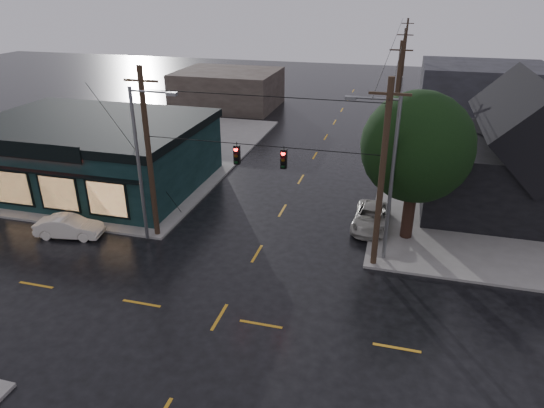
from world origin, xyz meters
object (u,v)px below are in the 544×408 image
(utility_pole_ne, at_px, (373,265))
(sedan_cream, at_px, (69,227))
(suv_silver, at_px, (371,218))
(utility_pole_nw, at_px, (158,236))
(corner_tree, at_px, (417,147))

(utility_pole_ne, distance_m, sedan_cream, 18.14)
(sedan_cream, xyz_separation_m, suv_silver, (17.57, 6.08, -0.00))
(utility_pole_nw, distance_m, utility_pole_ne, 13.00)
(sedan_cream, relative_size, suv_silver, 0.85)
(utility_pole_nw, bearing_deg, corner_tree, 13.89)
(utility_pole_nw, distance_m, suv_silver, 13.33)
(utility_pole_ne, bearing_deg, sedan_cream, -175.25)
(utility_pole_nw, xyz_separation_m, suv_silver, (12.50, 4.58, 0.65))
(corner_tree, relative_size, sedan_cream, 2.19)
(utility_pole_ne, bearing_deg, utility_pole_nw, 180.00)
(corner_tree, relative_size, utility_pole_nw, 0.86)
(utility_pole_nw, relative_size, suv_silver, 2.15)
(corner_tree, xyz_separation_m, suv_silver, (-2.15, 0.96, -5.09))
(corner_tree, distance_m, suv_silver, 5.61)
(utility_pole_nw, relative_size, sedan_cream, 2.54)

